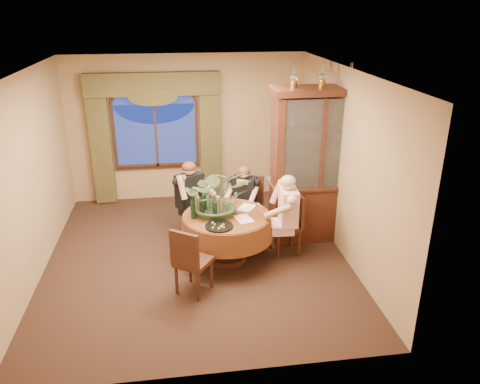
{
  "coord_description": "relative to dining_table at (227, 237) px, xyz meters",
  "views": [
    {
      "loc": [
        -0.24,
        -6.37,
        3.63
      ],
      "look_at": [
        0.65,
        -0.16,
        1.1
      ],
      "focal_mm": 35.0,
      "sensor_mm": 36.0,
      "label": 1
    }
  ],
  "objects": [
    {
      "name": "stoneware_vase",
      "position": [
        -0.11,
        0.1,
        0.51
      ],
      "size": [
        0.14,
        0.14,
        0.27
      ],
      "primitive_type": null,
      "color": "#96755B",
      "rests_on": "dining_table"
    },
    {
      "name": "wall_right",
      "position": [
        1.8,
        0.16,
        1.02
      ],
      "size": [
        0.0,
        5.0,
        5.0
      ],
      "primitive_type": "plane",
      "rotation": [
        1.57,
        0.0,
        -1.57
      ],
      "color": "#A3845D",
      "rests_on": "ground"
    },
    {
      "name": "wine_glass_person_back",
      "position": [
        -0.24,
        0.39,
        0.46
      ],
      "size": [
        0.07,
        0.07,
        0.18
      ],
      "primitive_type": null,
      "color": "silver",
      "rests_on": "dining_table"
    },
    {
      "name": "oil_lamp_right",
      "position": [
        1.94,
        0.56,
        2.28
      ],
      "size": [
        0.11,
        0.11,
        0.34
      ],
      "primitive_type": null,
      "color": "#A5722D",
      "rests_on": "china_cabinet"
    },
    {
      "name": "chair_back",
      "position": [
        -0.4,
        0.93,
        0.1
      ],
      "size": [
        0.55,
        0.55,
        0.96
      ],
      "primitive_type": "cube",
      "rotation": [
        0.0,
        0.0,
        -2.73
      ],
      "color": "black",
      "rests_on": "floor"
    },
    {
      "name": "wine_bottle_0",
      "position": [
        -0.42,
        0.13,
        0.54
      ],
      "size": [
        0.07,
        0.07,
        0.33
      ],
      "primitive_type": "cylinder",
      "color": "tan",
      "rests_on": "dining_table"
    },
    {
      "name": "floor",
      "position": [
        -0.45,
        0.16,
        -0.38
      ],
      "size": [
        5.0,
        5.0,
        0.0
      ],
      "primitive_type": "plane",
      "color": "black",
      "rests_on": "ground"
    },
    {
      "name": "window",
      "position": [
        -1.05,
        2.59,
        0.92
      ],
      "size": [
        1.62,
        0.1,
        1.32
      ],
      "primitive_type": null,
      "color": "navy",
      "rests_on": "wall_back"
    },
    {
      "name": "person_back",
      "position": [
        -0.51,
        0.81,
        0.29
      ],
      "size": [
        0.64,
        0.63,
        1.34
      ],
      "primitive_type": null,
      "rotation": [
        0.0,
        0.0,
        -2.58
      ],
      "color": "black",
      "rests_on": "floor"
    },
    {
      "name": "tasting_paper_0",
      "position": [
        0.23,
        -0.18,
        0.38
      ],
      "size": [
        0.28,
        0.34,
        0.0
      ],
      "primitive_type": "cube",
      "rotation": [
        0.0,
        0.0,
        0.26
      ],
      "color": "white",
      "rests_on": "dining_table"
    },
    {
      "name": "drapery_right",
      "position": [
        -0.02,
        2.54,
        0.8
      ],
      "size": [
        0.38,
        0.14,
        2.32
      ],
      "primitive_type": "cube",
      "color": "#464220",
      "rests_on": "floor"
    },
    {
      "name": "tasting_paper_1",
      "position": [
        0.33,
        0.21,
        0.38
      ],
      "size": [
        0.34,
        0.37,
        0.0
      ],
      "primitive_type": "cube",
      "rotation": [
        0.0,
        0.0,
        -0.57
      ],
      "color": "white",
      "rests_on": "dining_table"
    },
    {
      "name": "chair_right",
      "position": [
        0.92,
        0.11,
        0.1
      ],
      "size": [
        0.47,
        0.47,
        0.96
      ],
      "primitive_type": "cube",
      "rotation": [
        0.0,
        0.0,
        -4.6
      ],
      "color": "black",
      "rests_on": "floor"
    },
    {
      "name": "wine_glass_person_scarf",
      "position": [
        0.2,
        0.41,
        0.46
      ],
      "size": [
        0.07,
        0.07,
        0.18
      ],
      "primitive_type": null,
      "color": "silver",
      "rests_on": "dining_table"
    },
    {
      "name": "wine_glass_person_pink",
      "position": [
        0.46,
        -0.02,
        0.46
      ],
      "size": [
        0.07,
        0.07,
        0.18
      ],
      "primitive_type": null,
      "color": "silver",
      "rests_on": "dining_table"
    },
    {
      "name": "drapery_left",
      "position": [
        -2.08,
        2.54,
        0.8
      ],
      "size": [
        0.38,
        0.14,
        2.32
      ],
      "primitive_type": "cube",
      "color": "#464220",
      "rests_on": "floor"
    },
    {
      "name": "china_cabinet",
      "position": [
        1.51,
        0.56,
        0.87
      ],
      "size": [
        1.53,
        0.6,
        2.49
      ],
      "primitive_type": "cube",
      "color": "#351812",
      "rests_on": "floor"
    },
    {
      "name": "person_pink",
      "position": [
        0.92,
        -0.04,
        0.29
      ],
      "size": [
        0.46,
        0.5,
        1.34
      ],
      "primitive_type": null,
      "rotation": [
        0.0,
        0.0,
        1.52
      ],
      "color": "beige",
      "rests_on": "floor"
    },
    {
      "name": "cheese_platter",
      "position": [
        -0.15,
        -0.39,
        0.39
      ],
      "size": [
        0.39,
        0.39,
        0.02
      ],
      "primitive_type": "cylinder",
      "color": "black",
      "rests_on": "dining_table"
    },
    {
      "name": "wall_back",
      "position": [
        -0.45,
        2.66,
        1.02
      ],
      "size": [
        4.5,
        0.0,
        4.5
      ],
      "primitive_type": "plane",
      "rotation": [
        1.57,
        0.0,
        0.0
      ],
      "color": "#A3845D",
      "rests_on": "ground"
    },
    {
      "name": "swag_valance",
      "position": [
        -1.05,
        2.51,
        1.9
      ],
      "size": [
        2.45,
        0.16,
        0.42
      ],
      "primitive_type": null,
      "color": "#464220",
      "rests_on": "wall_back"
    },
    {
      "name": "chair_front_left",
      "position": [
        -0.54,
        -0.77,
        0.1
      ],
      "size": [
        0.58,
        0.58,
        0.96
      ],
      "primitive_type": "cube",
      "rotation": [
        0.0,
        0.0,
        -0.61
      ],
      "color": "black",
      "rests_on": "floor"
    },
    {
      "name": "chair_back_right",
      "position": [
        0.46,
        0.88,
        0.1
      ],
      "size": [
        0.57,
        0.57,
        0.96
      ],
      "primitive_type": "cube",
      "rotation": [
        0.0,
        0.0,
        -3.62
      ],
      "color": "black",
      "rests_on": "floor"
    },
    {
      "name": "dining_table",
      "position": [
        0.0,
        0.0,
        0.0
      ],
      "size": [
        1.55,
        1.55,
        0.75
      ],
      "primitive_type": "cylinder",
      "rotation": [
        0.0,
        0.0,
        0.13
      ],
      "color": "maroon",
      "rests_on": "floor"
    },
    {
      "name": "wine_bottle_1",
      "position": [
        -0.18,
        -0.06,
        0.54
      ],
      "size": [
        0.07,
        0.07,
        0.33
      ],
      "primitive_type": "cylinder",
      "color": "black",
      "rests_on": "dining_table"
    },
    {
      "name": "wine_bottle_2",
      "position": [
        -0.36,
        -0.05,
        0.54
      ],
      "size": [
        0.07,
        0.07,
        0.33
      ],
      "primitive_type": "cylinder",
      "color": "black",
      "rests_on": "dining_table"
    },
    {
      "name": "arched_transom",
      "position": [
        -1.05,
        2.59,
        1.71
      ],
      "size": [
        1.6,
        0.06,
        0.44
      ],
      "primitive_type": null,
      "color": "navy",
      "rests_on": "wall_back"
    },
    {
      "name": "olive_bowl",
      "position": [
        0.05,
        -0.04,
        0.4
      ],
      "size": [
        0.14,
        0.14,
        0.04
      ],
      "primitive_type": "imported",
      "color": "#47572E",
      "rests_on": "dining_table"
    },
    {
      "name": "oil_lamp_center",
      "position": [
        1.51,
        0.56,
        2.28
      ],
      "size": [
        0.11,
        0.11,
        0.34
      ],
      "primitive_type": null,
      "color": "#A5722D",
      "rests_on": "china_cabinet"
    },
    {
      "name": "centerpiece_plant",
      "position": [
        -0.12,
        0.1,
        1.0
      ],
      "size": [
        0.98,
        1.08,
        0.85
      ],
      "primitive_type": "imported",
      "color": "#3B5433",
      "rests_on": "dining_table"
    },
    {
      "name": "wine_bottle_4",
      "position": [
        -0.31,
        0.17,
        0.54
      ],
      "size": [
        0.07,
        0.07,
        0.33
      ],
      "primitive_type": "cylinder",
      "color": "black",
      "rests_on": "dining_table"
    },
    {
      "name": "oil_lamp_left",
      "position": [
        1.08,
        0.56,
        2.28
      ],
      "size": [
        0.11,
        0.11,
        0.34
      ],
      "primitive_type": null,
      "color": "#A5722D",
      "rests_on": "china_cabinet"
    },
    {
      "name": "ceiling",
      "position": [
        -0.45,
        0.16,
        2.42
      ],
      "size": [
        5.0,
        5.0,
        0.0
      ],
      "primitive_type": "plane",
      "rotation": [
        3.14,
        0.0,
        0.0
      ],
      "color": "white",
      "rests_on": "wall_back"
    },
    {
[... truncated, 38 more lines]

